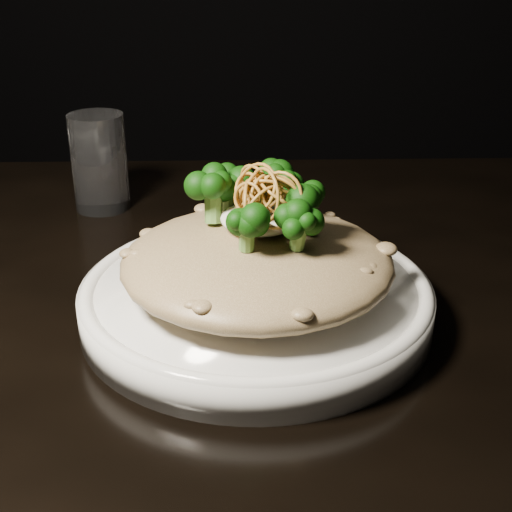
# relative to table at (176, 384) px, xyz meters

# --- Properties ---
(table) EXTENTS (1.10, 0.80, 0.75)m
(table) POSITION_rel_table_xyz_m (0.00, 0.00, 0.00)
(table) COLOR black
(table) RESTS_ON ground
(plate) EXTENTS (0.28, 0.28, 0.03)m
(plate) POSITION_rel_table_xyz_m (0.07, -0.02, 0.10)
(plate) COLOR white
(plate) RESTS_ON table
(risotto) EXTENTS (0.21, 0.21, 0.05)m
(risotto) POSITION_rel_table_xyz_m (0.07, -0.03, 0.14)
(risotto) COLOR brown
(risotto) RESTS_ON plate
(broccoli) EXTENTS (0.13, 0.13, 0.05)m
(broccoli) POSITION_rel_table_xyz_m (0.07, -0.02, 0.18)
(broccoli) COLOR black
(broccoli) RESTS_ON risotto
(cheese) EXTENTS (0.06, 0.06, 0.02)m
(cheese) POSITION_rel_table_xyz_m (0.07, -0.02, 0.17)
(cheese) COLOR white
(cheese) RESTS_ON risotto
(shallots) EXTENTS (0.06, 0.06, 0.04)m
(shallots) POSITION_rel_table_xyz_m (0.08, -0.03, 0.19)
(shallots) COLOR brown
(shallots) RESTS_ON cheese
(drinking_glass) EXTENTS (0.06, 0.06, 0.11)m
(drinking_glass) POSITION_rel_table_xyz_m (-0.09, 0.23, 0.14)
(drinking_glass) COLOR silver
(drinking_glass) RESTS_ON table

